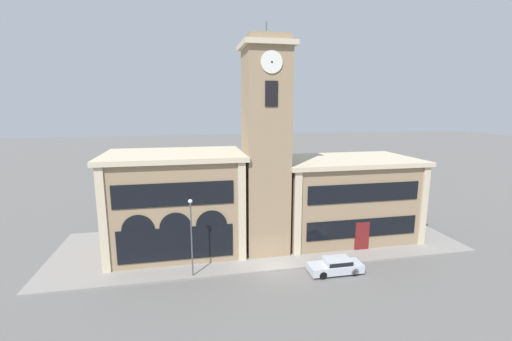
% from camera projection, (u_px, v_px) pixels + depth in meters
% --- Properties ---
extents(ground_plane, '(300.00, 300.00, 0.00)m').
position_uv_depth(ground_plane, '(277.00, 271.00, 30.18)').
color(ground_plane, '#605E5B').
extents(sidewalk_kerb, '(41.21, 13.05, 0.15)m').
position_uv_depth(sidewalk_kerb, '(261.00, 242.00, 36.45)').
color(sidewalk_kerb, gray).
rests_on(sidewalk_kerb, ground_plane).
extents(clock_tower, '(4.74, 4.74, 21.78)m').
position_uv_depth(clock_tower, '(266.00, 149.00, 32.68)').
color(clock_tower, '#937A5B').
rests_on(clock_tower, ground_plane).
extents(town_hall_left_wing, '(13.33, 9.18, 9.90)m').
position_uv_depth(town_hall_left_wing, '(176.00, 202.00, 34.07)').
color(town_hall_left_wing, '#937A5B').
rests_on(town_hall_left_wing, ground_plane).
extents(town_hall_right_wing, '(14.98, 9.18, 8.81)m').
position_uv_depth(town_hall_right_wing, '(344.00, 197.00, 37.77)').
color(town_hall_right_wing, '#937A5B').
rests_on(town_hall_right_wing, ground_plane).
extents(parked_car_near, '(4.68, 1.84, 1.35)m').
position_uv_depth(parked_car_near, '(336.00, 265.00, 29.74)').
color(parked_car_near, '#B2B7C1').
rests_on(parked_car_near, ground_plane).
extents(street_lamp, '(0.36, 0.36, 6.72)m').
position_uv_depth(street_lamp, '(191.00, 227.00, 28.33)').
color(street_lamp, '#4C4C51').
rests_on(street_lamp, sidewalk_kerb).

